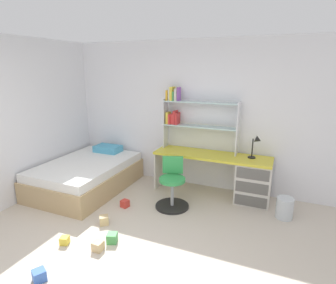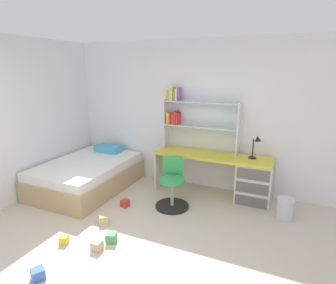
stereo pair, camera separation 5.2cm
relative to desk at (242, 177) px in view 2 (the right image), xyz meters
name	(u,v)px [view 2 (the right image)]	position (x,y,z in m)	size (l,w,h in m)	color
room_shell	(81,125)	(-2.18, -1.18, 0.89)	(5.70, 6.55, 2.57)	silver
desk	(242,177)	(0.00, 0.00, 0.00)	(1.93, 0.53, 0.71)	gold
bookshelf_hutch	(190,114)	(-0.97, 0.15, 0.94)	(1.29, 0.22, 1.08)	silver
desk_lamp	(257,144)	(0.18, 0.04, 0.56)	(0.20, 0.17, 0.38)	black
swivel_chair	(172,188)	(-0.94, -0.67, -0.09)	(0.52, 0.52, 0.77)	black
bed_platform	(88,175)	(-2.59, -0.65, -0.14)	(1.28, 1.85, 0.62)	tan
waste_bin	(285,209)	(0.68, -0.36, -0.24)	(0.24, 0.24, 0.31)	silver
toy_block_blue_0	(38,274)	(-1.58, -2.66, -0.33)	(0.12, 0.12, 0.12)	#3860B7
toy_block_green_1	(111,238)	(-1.27, -1.83, -0.33)	(0.12, 0.12, 0.12)	#479E51
toy_block_red_2	(125,203)	(-1.61, -0.99, -0.34)	(0.11, 0.11, 0.11)	red
toy_block_natural_3	(104,220)	(-1.61, -1.52, -0.34)	(0.12, 0.12, 0.12)	tan
toy_block_yellow_4	(64,240)	(-1.79, -2.09, -0.35)	(0.10, 0.10, 0.10)	gold
toy_block_natural_5	(97,246)	(-1.33, -2.03, -0.34)	(0.11, 0.11, 0.11)	tan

